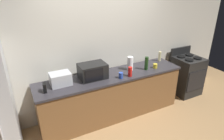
{
  "coord_description": "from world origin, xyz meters",
  "views": [
    {
      "loc": [
        -1.53,
        -2.56,
        2.47
      ],
      "look_at": [
        0.0,
        0.4,
        1.0
      ],
      "focal_mm": 31.67,
      "sensor_mm": 36.0,
      "label": 1
    }
  ],
  "objects": [
    {
      "name": "cordless_phone",
      "position": [
        -1.22,
        0.32,
        0.98
      ],
      "size": [
        0.06,
        0.11,
        0.15
      ],
      "primitive_type": "cube",
      "rotation": [
        0.0,
        0.0,
        -0.1
      ],
      "color": "black",
      "rests_on": "counter_run"
    },
    {
      "name": "bottle_hot_sauce",
      "position": [
        0.27,
        0.2,
        0.99
      ],
      "size": [
        0.07,
        0.07,
        0.18
      ],
      "primitive_type": "cylinder",
      "color": "red",
      "rests_on": "counter_run"
    },
    {
      "name": "paper_towel_roll",
      "position": [
        0.43,
        0.45,
        1.04
      ],
      "size": [
        0.12,
        0.12,
        0.27
      ],
      "primitive_type": "cylinder",
      "color": "white",
      "rests_on": "counter_run"
    },
    {
      "name": "mug_blue",
      "position": [
        0.08,
        0.21,
        0.95
      ],
      "size": [
        0.08,
        0.08,
        0.11
      ],
      "primitive_type": "cylinder",
      "color": "#2D4CB2",
      "rests_on": "counter_run"
    },
    {
      "name": "toaster_oven",
      "position": [
        -0.94,
        0.46,
        1.01
      ],
      "size": [
        0.34,
        0.26,
        0.21
      ],
      "primitive_type": "cube",
      "color": "#B7BABF",
      "rests_on": "counter_run"
    },
    {
      "name": "mug_yellow",
      "position": [
        0.92,
        0.29,
        0.94
      ],
      "size": [
        0.08,
        0.08,
        0.09
      ],
      "primitive_type": "cylinder",
      "color": "yellow",
      "rests_on": "counter_run"
    },
    {
      "name": "stove_range",
      "position": [
        2.0,
        0.4,
        0.46
      ],
      "size": [
        0.6,
        0.61,
        1.08
      ],
      "color": "black",
      "rests_on": "ground_plane"
    },
    {
      "name": "bottle_wine",
      "position": [
        0.71,
        0.31,
        1.03
      ],
      "size": [
        0.07,
        0.07,
        0.26
      ],
      "primitive_type": "cylinder",
      "color": "#1E3F19",
      "rests_on": "counter_run"
    },
    {
      "name": "microwave",
      "position": [
        -0.36,
        0.45,
        1.04
      ],
      "size": [
        0.48,
        0.35,
        0.27
      ],
      "color": "black",
      "rests_on": "counter_run"
    },
    {
      "name": "ground_plane",
      "position": [
        0.0,
        0.0,
        0.0
      ],
      "size": [
        8.0,
        8.0,
        0.0
      ],
      "primitive_type": "plane",
      "color": "#A87F51"
    },
    {
      "name": "bottle_hand_soap",
      "position": [
        1.26,
        0.57,
        1.01
      ],
      "size": [
        0.06,
        0.06,
        0.21
      ],
      "primitive_type": "cylinder",
      "color": "beige",
      "rests_on": "counter_run"
    },
    {
      "name": "counter_run",
      "position": [
        0.0,
        0.4,
        0.45
      ],
      "size": [
        2.84,
        0.64,
        0.9
      ],
      "color": "brown",
      "rests_on": "ground_plane"
    },
    {
      "name": "back_wall",
      "position": [
        0.0,
        0.81,
        1.35
      ],
      "size": [
        6.4,
        0.1,
        2.7
      ],
      "primitive_type": "cube",
      "color": "beige",
      "rests_on": "ground_plane"
    }
  ]
}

